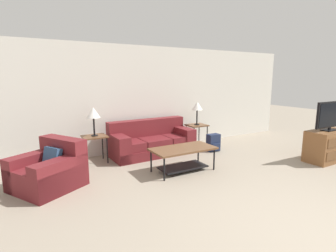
{
  "coord_description": "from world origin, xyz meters",
  "views": [
    {
      "loc": [
        -2.94,
        -1.33,
        1.84
      ],
      "look_at": [
        -0.17,
        3.49,
        0.8
      ],
      "focal_mm": 28.0,
      "sensor_mm": 36.0,
      "label": 1
    }
  ],
  "objects_px": {
    "side_table_right": "(197,127)",
    "table_lamp_right": "(197,106)",
    "couch": "(152,142)",
    "television": "(331,115)",
    "armchair": "(49,171)",
    "table_lamp_left": "(93,113)",
    "backpack": "(213,143)",
    "coffee_table": "(183,154)",
    "side_table_left": "(95,139)",
    "tv_console": "(327,146)"
  },
  "relations": [
    {
      "from": "side_table_right",
      "to": "table_lamp_right",
      "type": "relative_size",
      "value": 0.97
    },
    {
      "from": "couch",
      "to": "television",
      "type": "height_order",
      "value": "television"
    },
    {
      "from": "armchair",
      "to": "table_lamp_right",
      "type": "bearing_deg",
      "value": 14.02
    },
    {
      "from": "table_lamp_left",
      "to": "armchair",
      "type": "bearing_deg",
      "value": -137.43
    },
    {
      "from": "side_table_right",
      "to": "backpack",
      "type": "height_order",
      "value": "side_table_right"
    },
    {
      "from": "armchair",
      "to": "backpack",
      "type": "relative_size",
      "value": 3.01
    },
    {
      "from": "couch",
      "to": "table_lamp_left",
      "type": "xyz_separation_m",
      "value": [
        -1.35,
        0.03,
        0.79
      ]
    },
    {
      "from": "coffee_table",
      "to": "table_lamp_left",
      "type": "distance_m",
      "value": 2.08
    },
    {
      "from": "side_table_left",
      "to": "side_table_right",
      "type": "bearing_deg",
      "value": 0.0
    },
    {
      "from": "armchair",
      "to": "table_lamp_left",
      "type": "height_order",
      "value": "table_lamp_left"
    },
    {
      "from": "armchair",
      "to": "side_table_right",
      "type": "height_order",
      "value": "armchair"
    },
    {
      "from": "coffee_table",
      "to": "side_table_right",
      "type": "xyz_separation_m",
      "value": [
        1.34,
        1.39,
        0.18
      ]
    },
    {
      "from": "armchair",
      "to": "table_lamp_right",
      "type": "distance_m",
      "value": 3.92
    },
    {
      "from": "coffee_table",
      "to": "backpack",
      "type": "height_order",
      "value": "coffee_table"
    },
    {
      "from": "coffee_table",
      "to": "side_table_left",
      "type": "bearing_deg",
      "value": 134.6
    },
    {
      "from": "side_table_right",
      "to": "backpack",
      "type": "xyz_separation_m",
      "value": [
        0.11,
        -0.57,
        -0.32
      ]
    },
    {
      "from": "table_lamp_right",
      "to": "side_table_left",
      "type": "bearing_deg",
      "value": -180.0
    },
    {
      "from": "table_lamp_right",
      "to": "backpack",
      "type": "xyz_separation_m",
      "value": [
        0.11,
        -0.57,
        -0.88
      ]
    },
    {
      "from": "armchair",
      "to": "table_lamp_right",
      "type": "relative_size",
      "value": 2.11
    },
    {
      "from": "tv_console",
      "to": "backpack",
      "type": "bearing_deg",
      "value": 131.73
    },
    {
      "from": "side_table_right",
      "to": "table_lamp_right",
      "type": "xyz_separation_m",
      "value": [
        0.0,
        0.0,
        0.56
      ]
    },
    {
      "from": "side_table_left",
      "to": "table_lamp_right",
      "type": "xyz_separation_m",
      "value": [
        2.71,
        0.0,
        0.56
      ]
    },
    {
      "from": "couch",
      "to": "armchair",
      "type": "bearing_deg",
      "value": -159.21
    },
    {
      "from": "side_table_right",
      "to": "backpack",
      "type": "bearing_deg",
      "value": -78.8
    },
    {
      "from": "table_lamp_left",
      "to": "tv_console",
      "type": "relative_size",
      "value": 0.59
    },
    {
      "from": "armchair",
      "to": "television",
      "type": "height_order",
      "value": "television"
    },
    {
      "from": "armchair",
      "to": "table_lamp_left",
      "type": "xyz_separation_m",
      "value": [
        1.01,
        0.93,
        0.8
      ]
    },
    {
      "from": "tv_console",
      "to": "television",
      "type": "distance_m",
      "value": 0.68
    },
    {
      "from": "side_table_right",
      "to": "television",
      "type": "distance_m",
      "value": 3.07
    },
    {
      "from": "table_lamp_left",
      "to": "television",
      "type": "bearing_deg",
      "value": -28.54
    },
    {
      "from": "side_table_right",
      "to": "table_lamp_right",
      "type": "height_order",
      "value": "table_lamp_right"
    },
    {
      "from": "television",
      "to": "backpack",
      "type": "distance_m",
      "value": 2.64
    },
    {
      "from": "side_table_right",
      "to": "television",
      "type": "relative_size",
      "value": 0.6
    },
    {
      "from": "table_lamp_left",
      "to": "couch",
      "type": "bearing_deg",
      "value": -1.32
    },
    {
      "from": "couch",
      "to": "backpack",
      "type": "bearing_deg",
      "value": -20.09
    },
    {
      "from": "side_table_right",
      "to": "television",
      "type": "xyz_separation_m",
      "value": [
        1.79,
        -2.45,
        0.5
      ]
    },
    {
      "from": "table_lamp_right",
      "to": "tv_console",
      "type": "xyz_separation_m",
      "value": [
        1.79,
        -2.45,
        -0.74
      ]
    },
    {
      "from": "side_table_left",
      "to": "table_lamp_left",
      "type": "distance_m",
      "value": 0.56
    },
    {
      "from": "couch",
      "to": "side_table_right",
      "type": "height_order",
      "value": "couch"
    },
    {
      "from": "side_table_right",
      "to": "table_lamp_right",
      "type": "distance_m",
      "value": 0.56
    },
    {
      "from": "backpack",
      "to": "table_lamp_right",
      "type": "bearing_deg",
      "value": 101.2
    },
    {
      "from": "couch",
      "to": "table_lamp_right",
      "type": "height_order",
      "value": "table_lamp_right"
    },
    {
      "from": "table_lamp_left",
      "to": "table_lamp_right",
      "type": "relative_size",
      "value": 1.0
    },
    {
      "from": "armchair",
      "to": "side_table_right",
      "type": "bearing_deg",
      "value": 14.02
    },
    {
      "from": "couch",
      "to": "tv_console",
      "type": "distance_m",
      "value": 3.96
    },
    {
      "from": "coffee_table",
      "to": "backpack",
      "type": "relative_size",
      "value": 2.93
    },
    {
      "from": "television",
      "to": "armchair",
      "type": "bearing_deg",
      "value": 164.61
    },
    {
      "from": "backpack",
      "to": "tv_console",
      "type": "bearing_deg",
      "value": -48.27
    },
    {
      "from": "television",
      "to": "side_table_right",
      "type": "bearing_deg",
      "value": 126.16
    },
    {
      "from": "coffee_table",
      "to": "side_table_left",
      "type": "distance_m",
      "value": 1.96
    }
  ]
}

